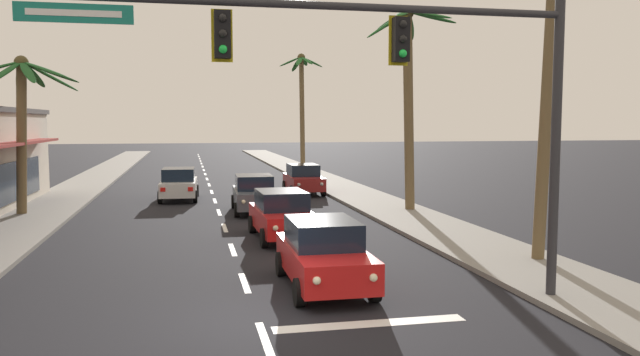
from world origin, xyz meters
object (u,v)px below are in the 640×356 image
(palm_right_nearest, at_px, (551,14))
(palm_right_farthest, at_px, (302,94))
(sedan_fifth_in_queue, at_px, (254,193))
(palm_right_second, at_px, (408,78))
(sedan_third_in_queue, at_px, (282,214))
(sedan_oncoming_far, at_px, (179,184))
(palm_left_second, at_px, (23,102))
(sedan_parked_nearest_kerb, at_px, (303,179))
(sedan_lead_at_stop_bar, at_px, (324,253))
(traffic_signal_mast, at_px, (406,71))

(palm_right_nearest, height_order, palm_right_farthest, palm_right_nearest)
(sedan_fifth_in_queue, bearing_deg, palm_right_second, -12.44)
(palm_right_nearest, xyz_separation_m, palm_right_farthest, (-1.32, 31.60, -0.85))
(sedan_fifth_in_queue, bearing_deg, sedan_third_in_queue, -87.70)
(sedan_oncoming_far, relative_size, palm_left_second, 0.65)
(sedan_fifth_in_queue, relative_size, sedan_parked_nearest_kerb, 1.01)
(sedan_lead_at_stop_bar, relative_size, palm_right_farthest, 0.48)
(sedan_oncoming_far, xyz_separation_m, palm_right_second, (10.15, -6.74, 5.16))
(palm_right_nearest, bearing_deg, sedan_parked_nearest_kerb, 100.97)
(palm_right_second, bearing_deg, sedan_lead_at_stop_bar, -118.63)
(palm_right_nearest, bearing_deg, palm_left_second, 142.92)
(sedan_lead_at_stop_bar, bearing_deg, palm_right_second, 61.37)
(sedan_parked_nearest_kerb, height_order, palm_left_second, palm_left_second)
(sedan_oncoming_far, distance_m, palm_right_farthest, 17.85)
(sedan_oncoming_far, xyz_separation_m, palm_right_nearest, (10.50, -17.27, 6.24))
(palm_left_second, relative_size, palm_right_nearest, 0.67)
(palm_right_farthest, bearing_deg, sedan_oncoming_far, -122.65)
(sedan_parked_nearest_kerb, bearing_deg, sedan_oncoming_far, -168.53)
(sedan_fifth_in_queue, bearing_deg, sedan_lead_at_stop_bar, -88.72)
(palm_right_second, bearing_deg, sedan_oncoming_far, 146.39)
(traffic_signal_mast, xyz_separation_m, palm_right_farthest, (4.18, 35.07, 1.09))
(palm_left_second, bearing_deg, sedan_parked_nearest_kerb, 24.15)
(sedan_third_in_queue, xyz_separation_m, palm_right_second, (6.49, 5.17, 5.16))
(sedan_lead_at_stop_bar, xyz_separation_m, sedan_fifth_in_queue, (-0.30, 13.33, 0.00))
(sedan_oncoming_far, xyz_separation_m, sedan_parked_nearest_kerb, (6.88, 1.40, 0.00))
(traffic_signal_mast, relative_size, sedan_fifth_in_queue, 2.52)
(palm_left_second, bearing_deg, palm_right_nearest, -37.08)
(palm_right_second, distance_m, palm_right_farthest, 21.10)
(traffic_signal_mast, xyz_separation_m, palm_right_nearest, (5.50, 3.47, 1.94))
(palm_right_second, xyz_separation_m, palm_right_farthest, (-0.96, 21.07, 0.23))
(traffic_signal_mast, distance_m, palm_right_second, 14.94)
(sedan_lead_at_stop_bar, height_order, palm_left_second, palm_left_second)
(sedan_fifth_in_queue, distance_m, palm_left_second, 10.58)
(sedan_fifth_in_queue, height_order, sedan_oncoming_far, same)
(sedan_parked_nearest_kerb, distance_m, palm_right_farthest, 14.20)
(sedan_third_in_queue, distance_m, sedan_fifth_in_queue, 6.67)
(sedan_lead_at_stop_bar, bearing_deg, palm_right_nearest, 10.85)
(palm_right_second, relative_size, palm_right_farthest, 0.99)
(sedan_lead_at_stop_bar, bearing_deg, sedan_oncoming_far, 101.22)
(sedan_parked_nearest_kerb, bearing_deg, palm_right_farthest, 79.92)
(palm_left_second, distance_m, palm_right_second, 16.68)
(traffic_signal_mast, distance_m, sedan_fifth_in_queue, 16.16)
(sedan_parked_nearest_kerb, relative_size, palm_left_second, 0.65)
(traffic_signal_mast, relative_size, sedan_third_in_queue, 2.52)
(sedan_third_in_queue, distance_m, palm_right_nearest, 10.70)
(sedan_lead_at_stop_bar, distance_m, sedan_fifth_in_queue, 13.33)
(sedan_lead_at_stop_bar, distance_m, palm_right_nearest, 9.33)
(traffic_signal_mast, height_order, sedan_fifth_in_queue, traffic_signal_mast)
(traffic_signal_mast, bearing_deg, sedan_lead_at_stop_bar, 121.18)
(sedan_oncoming_far, bearing_deg, palm_right_farthest, 57.35)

